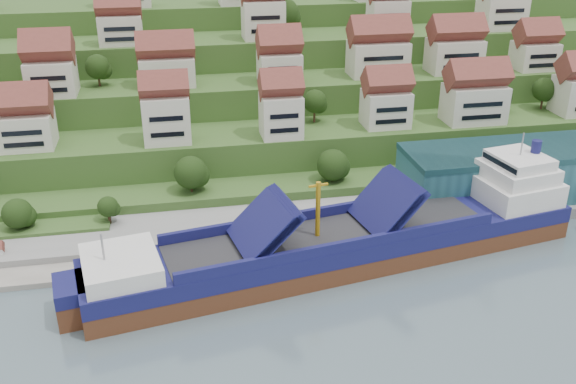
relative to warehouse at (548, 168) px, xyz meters
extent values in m
plane|color=slate|center=(-52.00, -17.00, -7.20)|extent=(300.00, 300.00, 0.00)
cube|color=gray|center=(-32.00, -2.00, -6.10)|extent=(180.00, 14.00, 2.20)
cube|color=#2D4C1E|center=(-52.00, 69.00, -5.20)|extent=(260.00, 128.00, 4.00)
cube|color=#2D4C1E|center=(-52.00, 74.00, -1.70)|extent=(260.00, 118.00, 11.00)
cube|color=#2D4C1E|center=(-52.00, 82.00, 1.80)|extent=(260.00, 102.00, 18.00)
cube|color=#2D4C1E|center=(-52.00, 90.00, 5.30)|extent=(260.00, 86.00, 25.00)
cube|color=#2D4C1E|center=(-52.00, 99.00, 8.30)|extent=(260.00, 68.00, 31.00)
cube|color=silver|center=(-103.84, 22.53, 7.34)|extent=(10.76, 8.57, 7.08)
cube|color=silver|center=(-75.77, 20.18, 8.73)|extent=(9.57, 7.03, 9.86)
cube|color=silver|center=(-51.90, 19.17, 8.30)|extent=(8.49, 7.62, 9.00)
cube|color=silver|center=(-27.89, 21.47, 7.72)|extent=(9.88, 7.73, 7.83)
cube|color=silver|center=(-7.41, 20.44, 7.97)|extent=(13.18, 8.26, 8.34)
cube|color=silver|center=(-99.63, 35.97, 14.58)|extent=(10.18, 8.98, 7.56)
cube|color=silver|center=(-74.81, 38.67, 14.07)|extent=(12.41, 7.90, 6.53)
cube|color=silver|center=(-49.14, 36.35, 14.27)|extent=(9.57, 8.56, 6.94)
cube|color=silver|center=(-24.55, 38.55, 14.84)|extent=(13.84, 8.36, 8.07)
cube|color=silver|center=(-5.12, 38.00, 14.77)|extent=(12.61, 8.18, 7.94)
cube|color=silver|center=(15.88, 36.83, 14.12)|extent=(9.87, 8.04, 6.63)
cube|color=silver|center=(-85.01, 52.39, 21.28)|extent=(10.19, 7.30, 6.96)
cube|color=silver|center=(-50.25, 52.69, 22.46)|extent=(10.16, 7.79, 9.32)
cube|color=silver|center=(-17.94, 52.05, 22.15)|extent=(9.62, 7.14, 8.71)
cube|color=silver|center=(14.46, 53.30, 22.21)|extent=(11.49, 8.47, 8.83)
ellipsoid|color=#223D14|center=(-42.98, 9.11, 0.36)|extent=(6.55, 6.55, 6.55)
ellipsoid|color=#223D14|center=(-71.88, 9.29, 0.96)|extent=(6.57, 6.57, 6.57)
ellipsoid|color=#223D14|center=(2.66, 26.11, 7.81)|extent=(4.57, 4.57, 4.57)
ellipsoid|color=#223D14|center=(13.17, 26.11, 8.59)|extent=(5.57, 5.57, 5.57)
ellipsoid|color=#223D14|center=(-42.87, 26.66, 8.70)|extent=(5.26, 5.26, 5.26)
ellipsoid|color=#223D14|center=(-6.23, 42.83, 15.49)|extent=(4.41, 4.41, 4.41)
ellipsoid|color=#223D14|center=(-100.97, 42.38, 14.71)|extent=(6.46, 6.46, 6.46)
ellipsoid|color=#223D14|center=(-90.28, 40.97, 15.29)|extent=(5.58, 5.58, 5.58)
ellipsoid|color=#223D14|center=(-44.30, 56.21, 23.29)|extent=(7.69, 7.69, 7.69)
ellipsoid|color=#223D14|center=(-18.34, 58.94, 23.19)|extent=(5.03, 5.03, 5.03)
ellipsoid|color=#223D14|center=(-14.78, 56.97, 21.01)|extent=(4.24, 4.24, 4.24)
ellipsoid|color=#223D14|center=(-103.43, 2.00, -1.49)|extent=(5.54, 5.54, 5.54)
ellipsoid|color=#223D14|center=(-87.58, 2.00, -1.56)|extent=(3.87, 3.87, 3.87)
cube|color=#265C68|center=(0.00, 0.00, 0.00)|extent=(60.00, 15.00, 10.00)
cylinder|color=gray|center=(-34.00, -7.00, -1.00)|extent=(0.16, 0.16, 8.00)
cube|color=maroon|center=(-33.40, -7.00, 2.60)|extent=(1.20, 0.05, 0.80)
cube|color=#562E1A|center=(-48.07, -16.51, -6.20)|extent=(87.27, 27.99, 5.53)
cube|color=#171755|center=(-48.07, -16.51, -2.44)|extent=(87.30, 28.12, 2.88)
cube|color=white|center=(-84.02, -22.82, 0.32)|extent=(13.08, 14.33, 2.88)
cube|color=#262628|center=(-50.25, -16.89, -1.01)|extent=(56.42, 20.68, 0.33)
cube|color=#171755|center=(-62.23, -19.00, 2.76)|extent=(10.27, 13.46, 7.65)
cube|color=#171755|center=(-40.45, -15.17, 2.76)|extent=(9.86, 13.39, 8.08)
cylinder|color=#BF8D16|center=(-52.43, -17.28, 3.86)|extent=(0.90, 0.90, 9.96)
cube|color=white|center=(-13.21, -10.39, 1.10)|extent=(15.25, 14.72, 4.42)
cube|color=white|center=(-13.21, -10.39, 4.64)|extent=(12.85, 13.03, 2.77)
cube|color=white|center=(-13.21, -10.39, 6.96)|extent=(10.44, 11.34, 1.99)
cylinder|color=#171755|center=(-9.94, -9.82, 9.06)|extent=(2.05, 2.05, 2.43)
camera|label=1|loc=(-74.99, -108.51, 50.60)|focal=40.00mm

